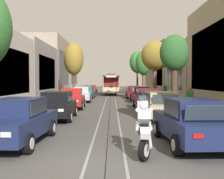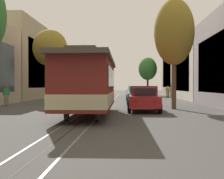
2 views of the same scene
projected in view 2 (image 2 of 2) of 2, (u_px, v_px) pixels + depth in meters
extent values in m
plane|color=#4C4947|center=(105.00, 103.00, 26.01)|extent=(160.00, 160.00, 0.00)
cube|color=gray|center=(107.00, 107.00, 21.73)|extent=(0.08, 70.58, 0.01)
cube|color=gray|center=(93.00, 107.00, 21.79)|extent=(0.08, 70.58, 0.01)
cube|color=black|center=(100.00, 107.00, 21.76)|extent=(0.03, 70.58, 0.01)
cube|color=tan|center=(183.00, 67.00, 46.13)|extent=(5.34, 12.22, 9.27)
cube|color=#2D3842|center=(167.00, 70.00, 46.27)|extent=(0.04, 8.76, 5.56)
cube|color=beige|center=(201.00, 71.00, 33.67)|extent=(4.66, 12.22, 6.64)
cube|color=#2D3842|center=(181.00, 74.00, 33.79)|extent=(0.04, 8.76, 3.98)
cube|color=#2D3842|center=(213.00, 64.00, 21.29)|extent=(0.04, 8.76, 4.29)
cube|color=gray|center=(47.00, 74.00, 47.29)|extent=(5.42, 12.22, 7.01)
cube|color=#2D3842|center=(63.00, 76.00, 47.15)|extent=(0.04, 8.76, 4.20)
cube|color=tan|center=(23.00, 61.00, 34.75)|extent=(4.46, 12.22, 9.15)
cube|color=#2D3842|center=(41.00, 65.00, 34.64)|extent=(0.04, 8.76, 5.49)
cube|color=#19234C|center=(134.00, 91.00, 48.29)|extent=(1.97, 4.37, 0.66)
cube|color=#19234C|center=(134.00, 88.00, 48.13)|extent=(1.56, 2.12, 0.60)
cube|color=#2D3842|center=(134.00, 88.00, 48.97)|extent=(1.34, 0.27, 0.47)
cube|color=#2D3842|center=(133.00, 88.00, 46.95)|extent=(1.30, 0.25, 0.45)
cube|color=#2D3842|center=(129.00, 88.00, 48.20)|extent=(0.10, 1.81, 0.47)
cube|color=#2D3842|center=(138.00, 88.00, 48.06)|extent=(0.10, 1.81, 0.47)
cube|color=white|center=(131.00, 91.00, 50.49)|extent=(0.28, 0.05, 0.14)
cube|color=#B21414|center=(130.00, 91.00, 46.19)|extent=(0.28, 0.05, 0.12)
cube|color=white|center=(137.00, 91.00, 50.39)|extent=(0.28, 0.05, 0.14)
cube|color=#B21414|center=(137.00, 91.00, 46.09)|extent=(0.28, 0.05, 0.12)
cylinder|color=black|center=(129.00, 93.00, 49.70)|extent=(0.23, 0.65, 0.64)
cylinder|color=silver|center=(128.00, 93.00, 49.71)|extent=(0.03, 0.35, 0.35)
cylinder|color=black|center=(139.00, 93.00, 49.54)|extent=(0.23, 0.65, 0.64)
cylinder|color=silver|center=(139.00, 93.00, 49.53)|extent=(0.03, 0.35, 0.35)
cylinder|color=black|center=(128.00, 94.00, 47.05)|extent=(0.23, 0.65, 0.64)
cylinder|color=silver|center=(127.00, 94.00, 47.06)|extent=(0.03, 0.35, 0.35)
cylinder|color=black|center=(139.00, 94.00, 46.89)|extent=(0.23, 0.65, 0.64)
cylinder|color=silver|center=(140.00, 94.00, 46.88)|extent=(0.03, 0.35, 0.35)
cube|color=black|center=(133.00, 92.00, 42.34)|extent=(1.93, 4.35, 0.66)
cube|color=black|center=(133.00, 88.00, 42.18)|extent=(1.54, 2.11, 0.60)
cube|color=#2D3842|center=(133.00, 88.00, 43.02)|extent=(1.34, 0.26, 0.47)
cube|color=#2D3842|center=(134.00, 88.00, 41.00)|extent=(1.30, 0.24, 0.45)
cube|color=#2D3842|center=(128.00, 88.00, 42.20)|extent=(0.09, 1.81, 0.47)
cube|color=#2D3842|center=(138.00, 88.00, 42.17)|extent=(0.09, 1.81, 0.47)
cube|color=white|center=(129.00, 91.00, 44.51)|extent=(0.28, 0.05, 0.14)
cube|color=#B21414|center=(130.00, 92.00, 40.19)|extent=(0.28, 0.05, 0.12)
cube|color=white|center=(136.00, 91.00, 44.49)|extent=(0.28, 0.05, 0.14)
cube|color=#B21414|center=(138.00, 92.00, 40.17)|extent=(0.28, 0.05, 0.12)
cylinder|color=black|center=(127.00, 94.00, 43.69)|extent=(0.22, 0.65, 0.64)
cylinder|color=silver|center=(126.00, 94.00, 43.70)|extent=(0.03, 0.35, 0.35)
cylinder|color=black|center=(139.00, 94.00, 43.66)|extent=(0.22, 0.65, 0.64)
cylinder|color=silver|center=(139.00, 94.00, 43.66)|extent=(0.03, 0.35, 0.35)
cylinder|color=black|center=(128.00, 95.00, 41.03)|extent=(0.22, 0.65, 0.64)
cylinder|color=silver|center=(127.00, 95.00, 41.03)|extent=(0.03, 0.35, 0.35)
cylinder|color=black|center=(140.00, 95.00, 40.99)|extent=(0.22, 0.65, 0.64)
cylinder|color=silver|center=(141.00, 95.00, 40.99)|extent=(0.03, 0.35, 0.35)
cube|color=red|center=(135.00, 93.00, 36.28)|extent=(1.96, 4.36, 0.66)
cube|color=red|center=(135.00, 88.00, 36.12)|extent=(1.55, 2.12, 0.60)
cube|color=#2D3842|center=(135.00, 88.00, 36.96)|extent=(1.34, 0.27, 0.47)
cube|color=#2D3842|center=(136.00, 89.00, 34.94)|extent=(1.30, 0.25, 0.45)
cube|color=#2D3842|center=(129.00, 88.00, 36.13)|extent=(0.10, 1.81, 0.47)
cube|color=#2D3842|center=(141.00, 88.00, 36.11)|extent=(0.10, 1.81, 0.47)
cube|color=white|center=(130.00, 92.00, 38.44)|extent=(0.28, 0.05, 0.14)
cube|color=#B21414|center=(131.00, 93.00, 34.12)|extent=(0.28, 0.05, 0.12)
cube|color=white|center=(138.00, 92.00, 38.43)|extent=(0.28, 0.05, 0.14)
cube|color=#B21414|center=(141.00, 93.00, 34.11)|extent=(0.28, 0.05, 0.12)
cylinder|color=black|center=(128.00, 96.00, 37.63)|extent=(0.22, 0.65, 0.64)
cylinder|color=silver|center=(127.00, 96.00, 37.63)|extent=(0.03, 0.35, 0.35)
cylinder|color=black|center=(141.00, 96.00, 37.60)|extent=(0.22, 0.65, 0.64)
cylinder|color=silver|center=(142.00, 96.00, 37.60)|extent=(0.03, 0.35, 0.35)
cylinder|color=black|center=(128.00, 96.00, 34.96)|extent=(0.22, 0.65, 0.64)
cylinder|color=silver|center=(127.00, 96.00, 34.96)|extent=(0.03, 0.35, 0.35)
cylinder|color=black|center=(143.00, 96.00, 34.93)|extent=(0.22, 0.65, 0.64)
cylinder|color=silver|center=(144.00, 96.00, 34.93)|extent=(0.03, 0.35, 0.35)
cube|color=#B7B7BC|center=(136.00, 95.00, 29.72)|extent=(2.00, 4.38, 0.66)
cube|color=#B7B7BC|center=(136.00, 89.00, 29.56)|extent=(1.57, 2.13, 0.60)
cube|color=#2D3842|center=(136.00, 89.00, 30.40)|extent=(1.34, 0.28, 0.47)
cube|color=#2D3842|center=(137.00, 89.00, 28.38)|extent=(1.30, 0.26, 0.45)
cube|color=#2D3842|center=(129.00, 89.00, 29.57)|extent=(0.12, 1.81, 0.47)
cube|color=#2D3842|center=(144.00, 89.00, 29.56)|extent=(0.12, 1.81, 0.47)
cube|color=white|center=(130.00, 93.00, 31.88)|extent=(0.28, 0.05, 0.14)
cube|color=#B21414|center=(132.00, 95.00, 27.56)|extent=(0.28, 0.05, 0.12)
cube|color=white|center=(140.00, 93.00, 31.88)|extent=(0.28, 0.05, 0.14)
cube|color=#B21414|center=(144.00, 95.00, 27.56)|extent=(0.28, 0.05, 0.12)
cylinder|color=black|center=(127.00, 98.00, 31.06)|extent=(0.23, 0.65, 0.64)
cylinder|color=silver|center=(126.00, 98.00, 31.06)|extent=(0.04, 0.35, 0.35)
cylinder|color=black|center=(143.00, 98.00, 31.06)|extent=(0.23, 0.65, 0.64)
cylinder|color=silver|center=(144.00, 98.00, 31.05)|extent=(0.04, 0.35, 0.35)
cylinder|color=black|center=(128.00, 99.00, 28.40)|extent=(0.23, 0.65, 0.64)
cylinder|color=silver|center=(127.00, 99.00, 28.40)|extent=(0.04, 0.35, 0.35)
cylinder|color=black|center=(146.00, 99.00, 28.39)|extent=(0.23, 0.65, 0.64)
cylinder|color=silver|center=(147.00, 99.00, 28.39)|extent=(0.04, 0.35, 0.35)
cube|color=#196B70|center=(139.00, 97.00, 23.80)|extent=(1.93, 4.35, 0.66)
cube|color=#196B70|center=(139.00, 90.00, 23.65)|extent=(1.54, 2.11, 0.60)
cube|color=#2D3842|center=(139.00, 90.00, 24.48)|extent=(1.34, 0.26, 0.47)
cube|color=#2D3842|center=(139.00, 90.00, 22.47)|extent=(1.30, 0.24, 0.45)
cube|color=#2D3842|center=(130.00, 90.00, 23.71)|extent=(0.08, 1.81, 0.47)
cube|color=#2D3842|center=(148.00, 90.00, 23.59)|extent=(0.08, 1.81, 0.47)
cube|color=white|center=(133.00, 95.00, 26.00)|extent=(0.28, 0.05, 0.14)
cube|color=#B21414|center=(132.00, 97.00, 21.70)|extent=(0.28, 0.05, 0.12)
cube|color=white|center=(145.00, 95.00, 25.91)|extent=(0.28, 0.05, 0.14)
cube|color=#B21414|center=(147.00, 97.00, 21.61)|extent=(0.28, 0.05, 0.12)
cylinder|color=black|center=(129.00, 100.00, 25.21)|extent=(0.22, 0.65, 0.64)
cylinder|color=silver|center=(128.00, 100.00, 25.22)|extent=(0.03, 0.35, 0.35)
cylinder|color=black|center=(149.00, 100.00, 25.07)|extent=(0.22, 0.65, 0.64)
cylinder|color=silver|center=(150.00, 100.00, 25.06)|extent=(0.03, 0.35, 0.35)
cylinder|color=black|center=(128.00, 102.00, 22.55)|extent=(0.22, 0.65, 0.64)
cylinder|color=silver|center=(127.00, 102.00, 22.56)|extent=(0.03, 0.35, 0.35)
cylinder|color=black|center=(151.00, 102.00, 22.41)|extent=(0.22, 0.65, 0.64)
cylinder|color=silver|center=(152.00, 102.00, 22.40)|extent=(0.03, 0.35, 0.35)
cube|color=red|center=(144.00, 101.00, 17.81)|extent=(1.87, 4.33, 0.66)
cube|color=red|center=(144.00, 91.00, 17.65)|extent=(1.51, 2.09, 0.60)
cube|color=#2D3842|center=(143.00, 91.00, 18.48)|extent=(1.34, 0.24, 0.47)
cube|color=#2D3842|center=(145.00, 91.00, 16.47)|extent=(1.30, 0.22, 0.45)
cube|color=#2D3842|center=(132.00, 91.00, 17.70)|extent=(0.06, 1.81, 0.47)
cube|color=#2D3842|center=(156.00, 91.00, 17.60)|extent=(0.06, 1.81, 0.47)
cube|color=white|center=(134.00, 98.00, 20.00)|extent=(0.28, 0.04, 0.14)
cube|color=#B21414|center=(135.00, 101.00, 15.69)|extent=(0.28, 0.04, 0.12)
cube|color=white|center=(150.00, 98.00, 19.92)|extent=(0.28, 0.04, 0.14)
cube|color=#B21414|center=(156.00, 101.00, 15.61)|extent=(0.28, 0.04, 0.12)
cylinder|color=black|center=(130.00, 105.00, 19.20)|extent=(0.21, 0.64, 0.64)
cylinder|color=silver|center=(128.00, 105.00, 19.21)|extent=(0.03, 0.35, 0.35)
cylinder|color=black|center=(156.00, 105.00, 19.08)|extent=(0.21, 0.64, 0.64)
cylinder|color=silver|center=(158.00, 105.00, 19.07)|extent=(0.03, 0.35, 0.35)
cylinder|color=black|center=(129.00, 108.00, 16.54)|extent=(0.21, 0.64, 0.64)
cylinder|color=silver|center=(128.00, 108.00, 16.55)|extent=(0.03, 0.35, 0.35)
cylinder|color=black|center=(160.00, 108.00, 16.42)|extent=(0.21, 0.64, 0.64)
cylinder|color=silver|center=(162.00, 108.00, 16.41)|extent=(0.03, 0.35, 0.35)
cube|color=#19234C|center=(98.00, 91.00, 48.78)|extent=(1.99, 4.38, 0.66)
cube|color=#19234C|center=(98.00, 88.00, 48.92)|extent=(1.57, 2.13, 0.60)
cube|color=#2D3842|center=(98.00, 88.00, 48.09)|extent=(1.34, 0.28, 0.47)
cube|color=#2D3842|center=(98.00, 88.00, 50.11)|extent=(1.30, 0.26, 0.45)
cube|color=#2D3842|center=(102.00, 88.00, 48.92)|extent=(0.11, 1.81, 0.47)
cube|color=#2D3842|center=(94.00, 88.00, 48.93)|extent=(0.11, 1.81, 0.47)
cube|color=white|center=(101.00, 91.00, 46.62)|extent=(0.28, 0.05, 0.14)
cube|color=#B21414|center=(102.00, 91.00, 50.94)|extent=(0.28, 0.05, 0.12)
cube|color=white|center=(94.00, 91.00, 46.62)|extent=(0.28, 0.05, 0.14)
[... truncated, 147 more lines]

